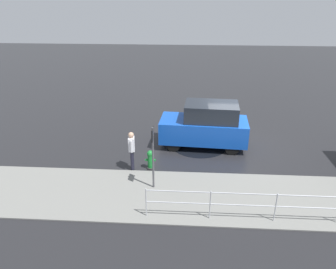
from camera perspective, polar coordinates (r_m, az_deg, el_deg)
The scene contains 8 objects.
ground_plane at distance 15.52m, azimuth 11.46°, elevation -1.93°, with size 60.00×60.00×0.00m, color black.
kerb_strip at distance 11.91m, azimuth 13.92°, elevation -10.69°, with size 24.00×3.20×0.04m, color slate.
moving_hatchback at distance 14.90m, azimuth 6.56°, elevation 1.62°, with size 4.00×1.95×2.06m.
fire_hydrant at distance 13.18m, azimuth -3.09°, elevation -4.40°, with size 0.42×0.31×0.80m.
pedestrian at distance 12.93m, azimuth -6.35°, elevation -2.32°, with size 0.29×0.57×1.62m.
metal_railing at distance 10.68m, azimuth 18.35°, elevation -11.17°, with size 8.02×0.04×1.05m.
sign_post at distance 11.36m, azimuth -2.66°, elevation -2.60°, with size 0.07×0.44×2.40m.
puddle_patch at distance 15.30m, azimuth 5.42°, elevation -1.90°, with size 2.57×2.57×0.01m, color black.
Camera 1 is at (2.21, 13.84, 6.66)m, focal length 35.00 mm.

